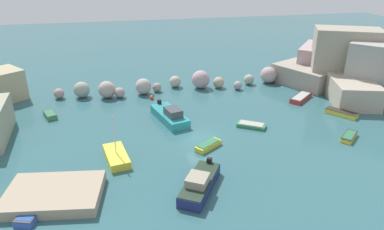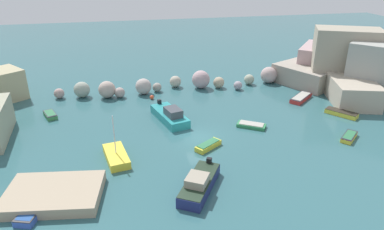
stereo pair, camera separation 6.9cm
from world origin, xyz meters
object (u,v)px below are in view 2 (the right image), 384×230
moored_boat_3 (50,115)px  moored_boat_5 (251,125)px  moored_boat_1 (170,115)px  stone_dock (54,194)px  channel_buoy (152,97)px  moored_boat_2 (349,137)px  moored_boat_4 (301,98)px  moored_boat_8 (31,214)px  moored_boat_9 (208,145)px  moored_boat_0 (199,184)px  moored_boat_7 (341,113)px  moored_boat_6 (116,156)px

moored_boat_3 → moored_boat_5: bearing=49.7°
moored_boat_1 → stone_dock: bearing=-56.9°
moored_boat_5 → channel_buoy: bearing=-14.8°
stone_dock → moored_boat_2: (29.25, 4.06, -0.18)m
moored_boat_1 → moored_boat_2: moored_boat_1 is taller
moored_boat_4 → moored_boat_8: size_ratio=1.49×
moored_boat_2 → moored_boat_5: bearing=109.8°
moored_boat_8 → moored_boat_9: 17.14m
moored_boat_8 → moored_boat_2: bearing=-60.8°
moored_boat_3 → moored_boat_8: size_ratio=0.97×
moored_boat_2 → moored_boat_4: size_ratio=0.67×
moored_boat_5 → moored_boat_8: bearing=59.7°
moored_boat_1 → moored_boat_0: bearing=-14.3°
channel_buoy → moored_boat_2: (19.21, -16.00, -0.02)m
moored_boat_2 → moored_boat_4: (0.54, 11.49, 0.03)m
moored_boat_4 → moored_boat_9: moored_boat_9 is taller
moored_boat_5 → moored_boat_9: size_ratio=1.11×
moored_boat_9 → moored_boat_7: bearing=158.9°
stone_dock → moored_boat_9: size_ratio=2.41×
moored_boat_3 → moored_boat_5: (22.77, -7.80, -0.08)m
channel_buoy → moored_boat_7: 24.34m
stone_dock → moored_boat_9: bearing=20.8°
channel_buoy → moored_boat_9: size_ratio=0.19×
moored_boat_0 → moored_boat_5: 13.46m
moored_boat_4 → moored_boat_6: moored_boat_6 is taller
stone_dock → channel_buoy: size_ratio=13.00×
channel_buoy → moored_boat_3: channel_buoy is taller
moored_boat_2 → moored_boat_7: size_ratio=0.76×
moored_boat_4 → stone_dock: bearing=-12.8°
moored_boat_8 → moored_boat_1: bearing=-23.0°
moored_boat_2 → moored_boat_3: size_ratio=1.02×
moored_boat_0 → moored_boat_6: moored_boat_6 is taller
moored_boat_1 → moored_boat_6: moored_boat_6 is taller
moored_boat_1 → moored_boat_6: bearing=-54.7°
moored_boat_2 → moored_boat_9: moored_boat_9 is taller
channel_buoy → moored_boat_5: channel_buoy is taller
moored_boat_6 → moored_boat_9: bearing=-97.9°
moored_boat_6 → moored_boat_8: 9.41m
moored_boat_8 → moored_boat_6: bearing=-24.6°
moored_boat_0 → moored_boat_4: (18.22, 16.93, -0.34)m
moored_boat_1 → moored_boat_7: (20.69, -2.95, -0.37)m
moored_boat_1 → moored_boat_8: 19.43m
moored_boat_0 → moored_boat_6: (-6.59, 6.36, -0.24)m
moored_boat_6 → moored_boat_9: size_ratio=1.51×
moored_boat_7 → moored_boat_3: bearing=42.1°
channel_buoy → moored_boat_1: 7.50m
moored_boat_9 → moored_boat_8: bearing=-9.7°
moored_boat_7 → moored_boat_0: bearing=82.0°
moored_boat_4 → channel_buoy: bearing=-53.2°
moored_boat_0 → moored_boat_6: size_ratio=1.29×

